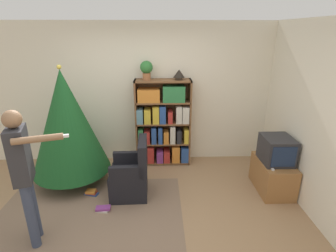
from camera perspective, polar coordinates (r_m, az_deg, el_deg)
ground_plane at (r=3.84m, az=-6.22°, el=-19.36°), size 14.00×14.00×0.00m
wall_back at (r=4.98m, az=-5.25°, el=6.85°), size 8.00×0.10×2.60m
wall_right at (r=3.80m, az=31.85°, el=-0.41°), size 0.10×8.00×2.60m
area_rug at (r=4.04m, az=-16.72°, el=-17.85°), size 2.61×1.80×0.01m
bookshelf at (r=4.88m, az=-1.08°, el=0.38°), size 1.01×0.33×1.62m
tv_stand at (r=4.58m, az=21.82°, el=-9.97°), size 0.48×0.78×0.50m
television at (r=4.38m, az=22.59°, el=-4.80°), size 0.44×0.50×0.41m
game_remote at (r=4.21m, az=21.67°, el=-8.54°), size 0.04×0.12×0.02m
christmas_tree at (r=4.46m, az=-21.16°, el=0.68°), size 1.25×1.25×1.96m
armchair at (r=4.15m, az=-7.96°, el=-10.74°), size 0.59×0.58×0.92m
standing_person at (r=3.34m, az=-28.93°, el=-8.17°), size 0.71×0.45×1.67m
potted_plant at (r=4.65m, az=-4.72°, el=12.29°), size 0.22×0.22×0.33m
table_lamp at (r=4.67m, az=2.41°, el=11.27°), size 0.20×0.20×0.18m
book_pile_near_tree at (r=4.42m, az=-16.34°, el=-13.71°), size 0.23×0.16×0.08m
book_pile_by_chair at (r=4.04m, az=-13.97°, el=-17.09°), size 0.21×0.16×0.06m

